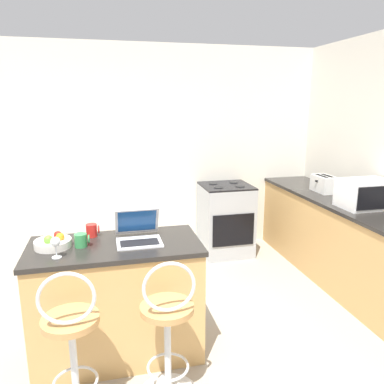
# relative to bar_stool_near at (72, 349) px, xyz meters

# --- Properties ---
(wall_back) EXTENTS (12.00, 0.06, 2.60)m
(wall_back) POSITION_rel_bar_stool_near_xyz_m (0.56, 2.62, 0.83)
(wall_back) COLOR silver
(wall_back) RESTS_ON ground_plane
(breakfast_bar) EXTENTS (1.24, 0.62, 0.90)m
(breakfast_bar) POSITION_rel_bar_stool_near_xyz_m (0.29, 0.56, -0.02)
(breakfast_bar) COLOR tan
(breakfast_bar) RESTS_ON ground_plane
(counter_right) EXTENTS (0.62, 3.16, 0.90)m
(counter_right) POSITION_rel_bar_stool_near_xyz_m (2.68, 1.03, -0.02)
(counter_right) COLOR tan
(counter_right) RESTS_ON ground_plane
(bar_stool_near) EXTENTS (0.40, 0.40, 1.00)m
(bar_stool_near) POSITION_rel_bar_stool_near_xyz_m (0.00, 0.00, 0.00)
(bar_stool_near) COLOR silver
(bar_stool_near) RESTS_ON ground_plane
(bar_stool_far) EXTENTS (0.40, 0.40, 1.00)m
(bar_stool_far) POSITION_rel_bar_stool_near_xyz_m (0.58, 0.00, 0.00)
(bar_stool_far) COLOR silver
(bar_stool_far) RESTS_ON ground_plane
(laptop) EXTENTS (0.33, 0.32, 0.23)m
(laptop) POSITION_rel_bar_stool_near_xyz_m (0.46, 0.59, 0.49)
(laptop) COLOR silver
(laptop) RESTS_ON breakfast_bar
(microwave) EXTENTS (0.47, 0.34, 0.28)m
(microwave) POSITION_rel_bar_stool_near_xyz_m (2.70, 0.99, 0.57)
(microwave) COLOR white
(microwave) RESTS_ON counter_right
(toaster) EXTENTS (0.20, 0.31, 0.19)m
(toaster) POSITION_rel_bar_stool_near_xyz_m (2.69, 1.67, 0.53)
(toaster) COLOR silver
(toaster) RESTS_ON counter_right
(stove_range) EXTENTS (0.61, 0.60, 0.91)m
(stove_range) POSITION_rel_bar_stool_near_xyz_m (1.72, 2.28, -0.02)
(stove_range) COLOR #9EA3A8
(stove_range) RESTS_ON ground_plane
(mug_red) EXTENTS (0.10, 0.08, 0.10)m
(mug_red) POSITION_rel_bar_stool_near_xyz_m (0.13, 0.75, 0.48)
(mug_red) COLOR red
(mug_red) RESTS_ON breakfast_bar
(fruit_bowl) EXTENTS (0.26, 0.26, 0.11)m
(fruit_bowl) POSITION_rel_bar_stool_near_xyz_m (-0.14, 0.59, 0.47)
(fruit_bowl) COLOR silver
(fruit_bowl) RESTS_ON breakfast_bar
(wine_glass_tall) EXTENTS (0.06, 0.06, 0.14)m
(wine_glass_tall) POSITION_rel_bar_stool_near_xyz_m (-0.10, 0.39, 0.53)
(wine_glass_tall) COLOR silver
(wine_glass_tall) RESTS_ON breakfast_bar
(mug_green) EXTENTS (0.11, 0.09, 0.10)m
(mug_green) POSITION_rel_bar_stool_near_xyz_m (0.06, 0.56, 0.48)
(mug_green) COLOR #338447
(mug_green) RESTS_ON breakfast_bar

